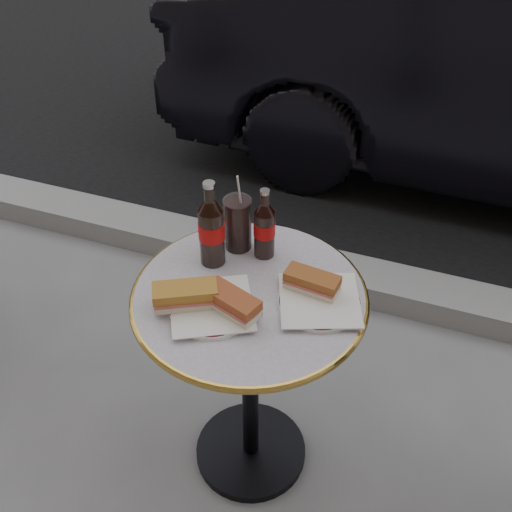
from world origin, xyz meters
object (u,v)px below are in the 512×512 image
(plate_left, at_px, (212,308))
(cola_bottle_left, at_px, (211,223))
(plate_right, at_px, (319,302))
(cola_glass, at_px, (238,223))
(cola_bottle_right, at_px, (265,223))
(bistro_table, at_px, (250,383))

(plate_left, xyz_separation_m, cola_bottle_left, (-0.07, 0.18, 0.12))
(plate_right, distance_m, cola_glass, 0.32)
(cola_bottle_left, distance_m, cola_bottle_right, 0.15)
(bistro_table, relative_size, plate_right, 3.46)
(bistro_table, distance_m, plate_left, 0.39)
(bistro_table, bearing_deg, plate_left, -127.99)
(cola_glass, bearing_deg, plate_left, -83.63)
(bistro_table, height_order, plate_right, plate_right)
(plate_left, bearing_deg, cola_bottle_left, 111.89)
(cola_bottle_left, height_order, cola_bottle_right, cola_bottle_left)
(plate_right, distance_m, cola_bottle_right, 0.26)
(plate_left, xyz_separation_m, cola_glass, (-0.03, 0.26, 0.07))
(cola_bottle_left, xyz_separation_m, cola_glass, (0.04, 0.08, -0.05))
(plate_right, xyz_separation_m, cola_glass, (-0.28, 0.15, 0.07))
(plate_left, height_order, cola_bottle_left, cola_bottle_left)
(bistro_table, height_order, plate_left, plate_left)
(bistro_table, bearing_deg, plate_right, 7.81)
(bistro_table, xyz_separation_m, plate_right, (0.18, 0.02, 0.37))
(bistro_table, bearing_deg, cola_glass, 119.63)
(cola_bottle_left, distance_m, cola_glass, 0.10)
(plate_left, height_order, cola_bottle_right, cola_bottle_right)
(bistro_table, xyz_separation_m, plate_left, (-0.07, -0.09, 0.37))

